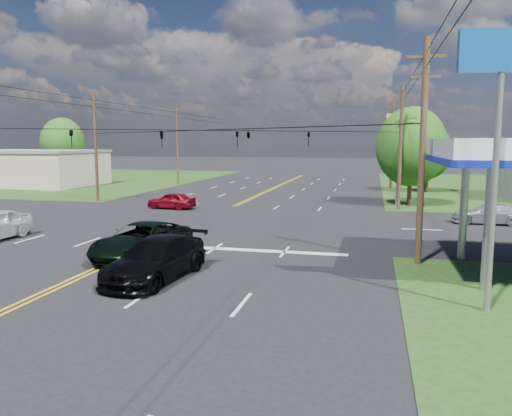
% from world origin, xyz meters
% --- Properties ---
extents(ground, '(280.00, 280.00, 0.00)m').
position_xyz_m(ground, '(0.00, 12.00, 0.00)').
color(ground, black).
rests_on(ground, ground).
extents(grass_nw, '(46.00, 48.00, 0.03)m').
position_xyz_m(grass_nw, '(-35.00, 44.00, 0.00)').
color(grass_nw, '#1B3B13').
rests_on(grass_nw, ground).
extents(stop_bar, '(10.00, 0.50, 0.02)m').
position_xyz_m(stop_bar, '(5.00, 4.00, 0.00)').
color(stop_bar, silver).
rests_on(stop_bar, ground).
extents(retail_nw, '(16.00, 11.00, 4.00)m').
position_xyz_m(retail_nw, '(-30.00, 34.00, 2.00)').
color(retail_nw, '#C8B096').
rests_on(retail_nw, ground).
extents(pole_se, '(1.60, 0.28, 9.50)m').
position_xyz_m(pole_se, '(13.00, 3.00, 4.92)').
color(pole_se, '#422F1C').
rests_on(pole_se, ground).
extents(pole_nw, '(1.60, 0.28, 9.50)m').
position_xyz_m(pole_nw, '(-13.00, 21.00, 4.92)').
color(pole_nw, '#422F1C').
rests_on(pole_nw, ground).
extents(pole_ne, '(1.60, 0.28, 9.50)m').
position_xyz_m(pole_ne, '(13.00, 21.00, 4.92)').
color(pole_ne, '#422F1C').
rests_on(pole_ne, ground).
extents(pole_left_far, '(1.60, 0.28, 10.00)m').
position_xyz_m(pole_left_far, '(-13.00, 40.00, 5.17)').
color(pole_left_far, '#422F1C').
rests_on(pole_left_far, ground).
extents(pole_right_far, '(1.60, 0.28, 10.00)m').
position_xyz_m(pole_right_far, '(13.00, 40.00, 5.17)').
color(pole_right_far, '#422F1C').
rests_on(pole_right_far, ground).
extents(span_wire_signals, '(26.00, 18.00, 1.13)m').
position_xyz_m(span_wire_signals, '(0.00, 12.00, 6.00)').
color(span_wire_signals, black).
rests_on(span_wire_signals, ground).
extents(power_lines, '(26.04, 100.00, 0.64)m').
position_xyz_m(power_lines, '(0.00, 10.00, 8.60)').
color(power_lines, black).
rests_on(power_lines, ground).
extents(tree_right_a, '(5.70, 5.70, 8.18)m').
position_xyz_m(tree_right_a, '(14.00, 24.00, 4.87)').
color(tree_right_a, '#422F1C').
rests_on(tree_right_a, ground).
extents(tree_right_b, '(4.94, 4.94, 7.09)m').
position_xyz_m(tree_right_b, '(16.50, 36.00, 4.22)').
color(tree_right_b, '#422F1C').
rests_on(tree_right_b, ground).
extents(tree_far_l, '(6.08, 6.08, 8.72)m').
position_xyz_m(tree_far_l, '(-32.00, 44.00, 5.19)').
color(tree_far_l, '#422F1C').
rests_on(tree_far_l, ground).
extents(pickup_dkgreen, '(3.25, 5.94, 1.58)m').
position_xyz_m(pickup_dkgreen, '(0.88, 1.40, 0.79)').
color(pickup_dkgreen, black).
rests_on(pickup_dkgreen, ground).
extents(suv_black, '(2.82, 5.66, 1.58)m').
position_xyz_m(suv_black, '(3.00, -1.73, 0.79)').
color(suv_black, black).
rests_on(suv_black, ground).
extents(sedan_red, '(3.97, 1.91, 1.31)m').
position_xyz_m(sedan_red, '(-4.45, 17.50, 0.65)').
color(sedan_red, maroon).
rests_on(sedan_red, ground).
extents(sedan_far, '(4.53, 2.01, 1.29)m').
position_xyz_m(sedan_far, '(18.31, 15.31, 0.65)').
color(sedan_far, silver).
rests_on(sedan_far, ground).
extents(polesign_se, '(2.50, 0.52, 8.49)m').
position_xyz_m(polesign_se, '(14.57, -2.87, 6.76)').
color(polesign_se, '#A5A5AA').
rests_on(polesign_se, ground).
extents(polesign_ne, '(2.10, 0.28, 7.62)m').
position_xyz_m(polesign_ne, '(13.00, 23.84, 5.88)').
color(polesign_ne, '#A5A5AA').
rests_on(polesign_ne, ground).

